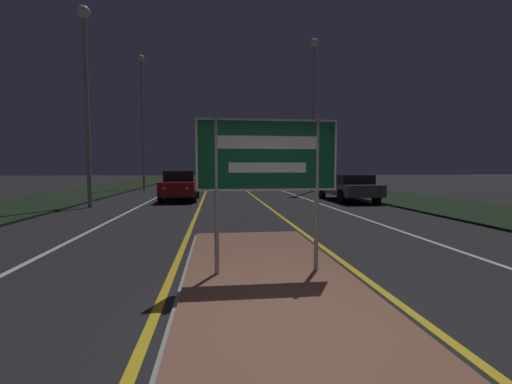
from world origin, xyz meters
The scene contains 19 objects.
ground_plane centered at (0.00, 0.00, 0.00)m, with size 160.00×160.00×0.00m, color #232326.
median_island centered at (0.00, 1.90, 0.04)m, with size 2.63×6.71×0.10m.
verge_left centered at (-9.50, 20.00, 0.04)m, with size 5.00×100.00×0.08m.
verge_right centered at (9.50, 20.00, 0.04)m, with size 5.00×100.00×0.08m.
centre_line_yellow_left centered at (-1.51, 25.00, 0.00)m, with size 0.12×70.00×0.01m.
centre_line_yellow_right centered at (1.51, 25.00, 0.00)m, with size 0.12×70.00×0.01m.
lane_line_white_left centered at (-4.20, 25.00, 0.00)m, with size 0.12×70.00×0.01m.
lane_line_white_right centered at (4.20, 25.00, 0.00)m, with size 0.12×70.00×0.01m.
edge_line_white_left centered at (-7.20, 25.00, 0.00)m, with size 0.10×70.00×0.01m.
edge_line_white_right centered at (7.20, 25.00, 0.00)m, with size 0.10×70.00×0.01m.
highway_sign centered at (0.00, 1.89, 1.82)m, with size 2.17×0.07×2.46m.
streetlight_left_near centered at (-6.24, 12.29, 5.61)m, with size 0.54×0.54×8.52m.
streetlight_left_far centered at (-6.48, 24.81, 6.57)m, with size 0.51×0.51×10.50m.
streetlight_right_near centered at (6.27, 21.04, 7.43)m, with size 0.62×0.62×10.90m.
car_receding_0 centered at (6.09, 13.89, 0.75)m, with size 1.99×4.85×1.37m.
car_receding_1 centered at (5.60, 24.71, 0.80)m, with size 1.93×4.27×1.47m.
car_receding_2 centered at (2.84, 37.53, 0.78)m, with size 1.89×4.20×1.50m.
car_approaching_0 centered at (-2.66, 15.20, 0.81)m, with size 1.86×4.20×1.56m.
car_approaching_1 centered at (-2.72, 24.80, 0.78)m, with size 1.88×4.11×1.50m.
Camera 1 is at (-0.79, -3.28, 1.72)m, focal length 24.00 mm.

